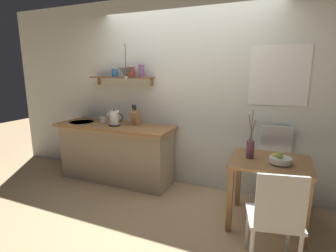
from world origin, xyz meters
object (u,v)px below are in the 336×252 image
(dining_table, at_px, (270,173))
(electric_kettle, at_px, (115,118))
(coffee_mug_by_sink, at_px, (103,120))
(knife_block, at_px, (135,117))
(twig_vase, at_px, (250,149))
(dining_chair_far, at_px, (276,164))
(fruit_bowl, at_px, (280,159))
(pendant_lamp, at_px, (126,73))
(dining_chair_near, at_px, (276,216))

(dining_table, height_order, electric_kettle, electric_kettle)
(coffee_mug_by_sink, bearing_deg, knife_block, 5.07)
(knife_block, bearing_deg, twig_vase, -14.86)
(dining_chair_far, relative_size, twig_vase, 1.89)
(fruit_bowl, relative_size, coffee_mug_by_sink, 1.79)
(dining_chair_far, bearing_deg, pendant_lamp, -174.32)
(dining_chair_far, xyz_separation_m, twig_vase, (-0.28, -0.46, 0.30))
(dining_table, distance_m, electric_kettle, 2.22)
(knife_block, relative_size, coffee_mug_by_sink, 2.51)
(coffee_mug_by_sink, bearing_deg, dining_chair_near, -23.80)
(dining_chair_far, bearing_deg, dining_table, -97.48)
(dining_chair_near, xyz_separation_m, coffee_mug_by_sink, (-2.56, 1.13, 0.41))
(fruit_bowl, relative_size, twig_vase, 0.41)
(dining_chair_far, distance_m, fruit_bowl, 0.59)
(dining_chair_near, bearing_deg, dining_table, 96.70)
(dining_chair_far, distance_m, electric_kettle, 2.28)
(dining_chair_near, xyz_separation_m, fruit_bowl, (0.00, 0.66, 0.28))
(dining_chair_far, height_order, twig_vase, twig_vase)
(dining_chair_near, distance_m, coffee_mug_by_sink, 2.83)
(dining_table, height_order, twig_vase, twig_vase)
(dining_table, xyz_separation_m, fruit_bowl, (0.09, -0.08, 0.19))
(dining_chair_near, height_order, electric_kettle, electric_kettle)
(dining_table, height_order, fruit_bowl, fruit_bowl)
(fruit_bowl, bearing_deg, dining_chair_near, -90.25)
(electric_kettle, relative_size, coffee_mug_by_sink, 2.12)
(dining_chair_near, distance_m, pendant_lamp, 2.52)
(fruit_bowl, bearing_deg, coffee_mug_by_sink, 169.58)
(dining_chair_far, bearing_deg, electric_kettle, -175.60)
(dining_table, relative_size, electric_kettle, 3.14)
(dining_table, bearing_deg, pendant_lamp, 172.35)
(electric_kettle, bearing_deg, dining_chair_near, -24.34)
(dining_chair_near, relative_size, coffee_mug_by_sink, 7.53)
(twig_vase, height_order, knife_block, twig_vase)
(twig_vase, height_order, electric_kettle, twig_vase)
(fruit_bowl, height_order, knife_block, knife_block)
(electric_kettle, bearing_deg, pendant_lamp, -6.43)
(twig_vase, height_order, pendant_lamp, pendant_lamp)
(coffee_mug_by_sink, distance_m, pendant_lamp, 0.91)
(coffee_mug_by_sink, bearing_deg, dining_table, -9.08)
(dining_chair_near, xyz_separation_m, dining_chair_far, (-0.03, 1.19, 0.03))
(dining_table, bearing_deg, fruit_bowl, -40.32)
(fruit_bowl, relative_size, electric_kettle, 0.84)
(fruit_bowl, height_order, coffee_mug_by_sink, coffee_mug_by_sink)
(electric_kettle, relative_size, knife_block, 0.84)
(fruit_bowl, xyz_separation_m, twig_vase, (-0.30, 0.07, 0.06))
(electric_kettle, xyz_separation_m, pendant_lamp, (0.24, -0.03, 0.65))
(knife_block, bearing_deg, fruit_bowl, -14.62)
(dining_table, distance_m, fruit_bowl, 0.22)
(knife_block, relative_size, pendant_lamp, 0.66)
(dining_table, distance_m, pendant_lamp, 2.21)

